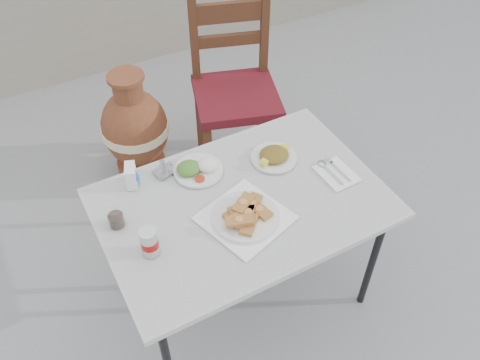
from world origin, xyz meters
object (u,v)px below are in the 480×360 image
salad_rice_plate (198,168)px  terracotta_urn (135,129)px  soda_can (149,242)px  salad_chopped_plate (274,156)px  napkin_holder (131,176)px  cola_glass (116,218)px  chair (235,90)px  cafe_table (242,208)px  condiment_caddy (164,169)px  pide_plate (245,213)px

salad_rice_plate → terracotta_urn: salad_rice_plate is taller
soda_can → terracotta_urn: 1.30m
soda_can → terracotta_urn: soda_can is taller
salad_chopped_plate → napkin_holder: napkin_holder is taller
cola_glass → chair: 1.24m
salad_chopped_plate → chair: chair is taller
cafe_table → salad_rice_plate: 0.27m
napkin_holder → chair: (0.80, 0.61, -0.21)m
cafe_table → salad_chopped_plate: (0.24, 0.16, 0.07)m
cafe_table → chair: bearing=64.7°
salad_chopped_plate → soda_can: size_ratio=1.71×
soda_can → chair: size_ratio=0.11×
condiment_caddy → soda_can: bearing=-118.5°
salad_chopped_plate → chair: 0.80m
napkin_holder → terracotta_urn: 0.95m
condiment_caddy → salad_rice_plate: bearing=-24.4°
soda_can → terracotta_urn: (0.29, 1.19, -0.45)m
soda_can → cola_glass: 0.20m
salad_rice_plate → soda_can: (-0.33, -0.31, 0.04)m
pide_plate → napkin_holder: napkin_holder is taller
salad_rice_plate → cola_glass: cola_glass is taller
soda_can → terracotta_urn: bearing=76.2°
cafe_table → condiment_caddy: condiment_caddy is taller
cafe_table → terracotta_urn: bearing=96.8°
condiment_caddy → salad_chopped_plate: bearing=-17.0°
cafe_table → soda_can: size_ratio=9.76×
napkin_holder → chair: bearing=57.0°
salad_chopped_plate → terracotta_urn: salad_chopped_plate is taller
cafe_table → soda_can: bearing=-170.4°
cola_glass → condiment_caddy: (0.27, 0.19, -0.02)m
salad_chopped_plate → pide_plate: bearing=-138.2°
salad_rice_plate → chair: bearing=52.0°
cafe_table → salad_chopped_plate: bearing=33.1°
pide_plate → terracotta_urn: pide_plate is taller
pide_plate → terracotta_urn: bearing=94.7°
pide_plate → salad_rice_plate: 0.34m
condiment_caddy → terracotta_urn: bearing=83.7°
chair → terracotta_urn: chair is taller
salad_rice_plate → chair: 0.87m
cola_glass → napkin_holder: (0.13, 0.19, 0.01)m
napkin_holder → salad_chopped_plate: bearing=6.5°
cafe_table → condiment_caddy: bearing=126.6°
terracotta_urn → napkin_holder: bearing=-106.2°
salad_rice_plate → salad_chopped_plate: bearing=-13.9°
terracotta_urn → soda_can: bearing=-103.8°
cafe_table → salad_rice_plate: bearing=111.0°
napkin_holder → salad_rice_plate: bearing=7.5°
cola_glass → soda_can: bearing=-69.0°
condiment_caddy → chair: 0.92m
salad_chopped_plate → terracotta_urn: 1.10m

